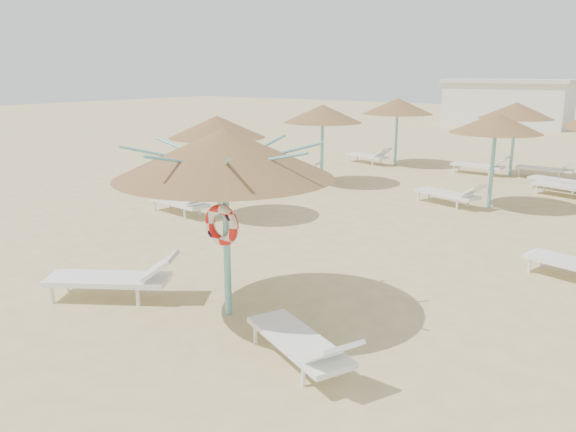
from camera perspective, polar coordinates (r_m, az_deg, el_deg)
The scene contains 6 objects.
ground at distance 9.00m, azimuth -4.02°, elevation -10.14°, with size 120.00×120.00×0.00m, color #D7C083.
main_palapa at distance 8.40m, azimuth -6.50°, elevation 6.31°, with size 3.29×3.29×2.95m.
lounger_main_a at distance 9.94m, azimuth -17.04°, elevation -5.98°, with size 2.21×1.74×0.80m.
lounger_main_b at distance 7.43m, azimuth 1.58°, elevation -12.75°, with size 2.06×1.35×0.72m.
palapa_field at distance 17.42m, azimuth 26.67°, elevation 8.19°, with size 19.17×14.86×2.72m.
service_hut at distance 42.79m, azimuth 21.41°, elevation 10.65°, with size 8.40×4.40×3.25m.
Camera 1 is at (5.35, -6.20, 3.74)m, focal length 35.00 mm.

